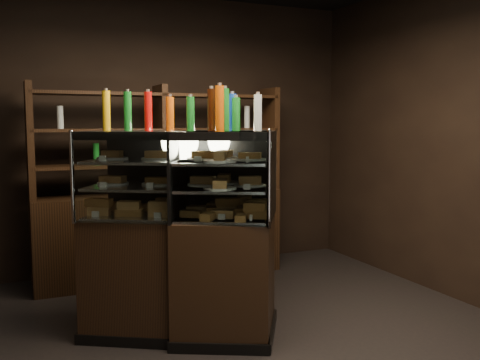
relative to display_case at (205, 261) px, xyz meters
The scene contains 7 objects.
ground 0.85m from the display_case, 103.52° to the right, with size 5.00×5.00×0.00m, color black.
room_shell 1.57m from the display_case, 103.52° to the right, with size 5.02×5.02×3.01m.
display_case is the anchor object (origin of this frame).
food_display 0.66m from the display_case, 73.33° to the right, with size 1.42×1.25×0.48m.
bottles_top 1.18m from the display_case, 106.67° to the left, with size 1.25×1.11×0.30m.
potted_conifer 0.71m from the display_case, 33.60° to the left, with size 0.33×0.33×0.70m.
back_shelving 1.40m from the display_case, 88.95° to the left, with size 2.56×0.45×2.00m.
Camera 1 is at (-1.23, -3.29, 1.62)m, focal length 40.00 mm.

